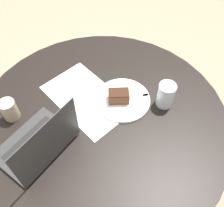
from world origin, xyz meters
TOP-DOWN VIEW (x-y plane):
  - ground_plane at (0.00, 0.00)m, footprint 12.00×12.00m
  - dining_table at (0.00, 0.00)m, footprint 1.14×1.14m
  - paper_document at (0.10, -0.08)m, footprint 0.48×0.42m
  - plate at (-0.06, -0.12)m, footprint 0.26×0.26m
  - cake_slice at (-0.05, -0.11)m, footprint 0.11×0.09m
  - fork at (-0.12, -0.14)m, footprint 0.16×0.11m
  - coffee_glass at (0.38, 0.11)m, footprint 0.07×0.07m
  - water_glass at (-0.25, -0.16)m, footprint 0.08×0.08m
  - laptop at (0.18, 0.22)m, footprint 0.30×0.36m

SIDE VIEW (x-z plane):
  - ground_plane at x=0.00m, z-range 0.00..0.00m
  - dining_table at x=0.00m, z-range 0.23..0.95m
  - paper_document at x=0.10m, z-range 0.72..0.72m
  - plate at x=-0.06m, z-range 0.72..0.73m
  - fork at x=-0.12m, z-range 0.73..0.74m
  - cake_slice at x=-0.05m, z-range 0.73..0.79m
  - laptop at x=0.18m, z-range 0.64..0.89m
  - coffee_glass at x=0.38m, z-range 0.72..0.82m
  - water_glass at x=-0.25m, z-range 0.72..0.84m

